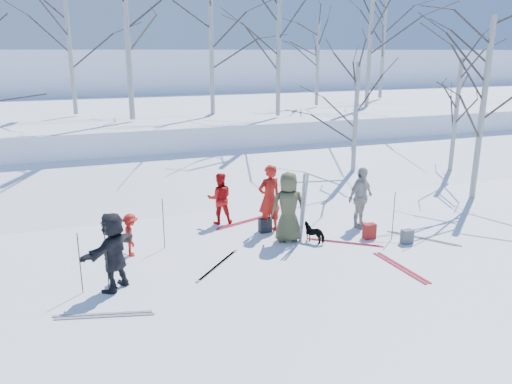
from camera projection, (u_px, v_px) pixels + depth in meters
name	position (u px, v px, depth m)	size (l,w,h in m)	color
ground	(277.00, 258.00, 12.33)	(120.00, 120.00, 0.00)	white
snow_ramp	(205.00, 184.00, 18.60)	(70.00, 9.50, 1.40)	white
snow_plateau	(158.00, 125.00, 27.39)	(70.00, 18.00, 2.20)	white
far_hill	(119.00, 84.00, 46.05)	(90.00, 30.00, 6.00)	white
skier_olive_center	(288.00, 207.00, 13.19)	(0.93, 0.60, 1.90)	#444529
skier_red_north	(269.00, 198.00, 13.93)	(0.70, 0.46, 1.92)	red
skier_redor_behind	(220.00, 198.00, 14.63)	(0.74, 0.58, 1.52)	#B40D0E
skier_red_seated	(131.00, 235.00, 12.35)	(0.70, 0.40, 1.08)	red
skier_cream_east	(361.00, 198.00, 14.28)	(1.04, 0.43, 1.77)	beige
skier_grey_west	(114.00, 251.00, 10.52)	(1.60, 0.51, 1.72)	black
dog	(314.00, 233.00, 13.28)	(0.29, 0.64, 0.54)	black
upright_ski_left	(302.00, 208.00, 13.09)	(0.07, 0.02, 1.90)	silver
upright_ski_right	(304.00, 208.00, 13.10)	(0.07, 0.02, 1.90)	silver
ski_pair_a	(423.00, 238.00, 13.59)	(1.24, 1.68, 0.02)	silver
ski_pair_b	(401.00, 267.00, 11.77)	(0.29, 1.91, 0.02)	maroon
ski_pair_c	(218.00, 265.00, 11.89)	(1.45, 1.52, 0.02)	silver
ski_pair_d	(104.00, 315.00, 9.64)	(1.89, 0.66, 0.02)	silver
ski_pair_e	(243.00, 222.00, 14.87)	(1.86, 0.83, 0.02)	maroon
ski_pair_f	(345.00, 243.00, 13.29)	(1.64, 1.30, 0.02)	maroon
ski_pole_a	(107.00, 264.00, 10.35)	(0.02, 0.02, 1.34)	black
ski_pole_b	(267.00, 205.00, 14.33)	(0.02, 0.02, 1.34)	black
ski_pole_c	(163.00, 224.00, 12.77)	(0.02, 0.02, 1.34)	black
ski_pole_d	(80.00, 264.00, 10.37)	(0.02, 0.02, 1.34)	black
ski_pole_e	(393.00, 216.00, 13.39)	(0.02, 0.02, 1.34)	black
ski_pole_f	(121.00, 253.00, 10.92)	(0.02, 0.02, 1.34)	black
backpack_red	(369.00, 231.00, 13.55)	(0.32, 0.22, 0.42)	maroon
backpack_grey	(407.00, 237.00, 13.22)	(0.30, 0.20, 0.38)	#53555A
backpack_dark	(265.00, 225.00, 14.06)	(0.34, 0.24, 0.40)	black
birch_plateau_a	(371.00, 31.00, 24.35)	(5.71, 5.71, 7.31)	silver
birch_plateau_b	(211.00, 49.00, 21.72)	(4.54, 4.54, 5.62)	silver
birch_plateau_c	(384.00, 40.00, 29.26)	(5.32, 5.32, 6.74)	silver
birch_plateau_d	(70.00, 49.00, 21.63)	(4.56, 4.56, 5.66)	silver
birch_plateau_e	(279.00, 51.00, 21.16)	(4.40, 4.40, 5.42)	silver
birch_plateau_f	(126.00, 23.00, 19.66)	(5.91, 5.91, 7.59)	silver
birch_plateau_g	(318.00, 64.00, 25.45)	(3.52, 3.52, 4.17)	silver
birch_edge_b	(482.00, 111.00, 16.50)	(4.83, 4.83, 6.04)	silver
birch_edge_c	(455.00, 120.00, 19.56)	(3.87, 3.87, 4.67)	silver
birch_edge_e	(355.00, 124.00, 18.69)	(3.79, 3.79, 4.55)	silver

